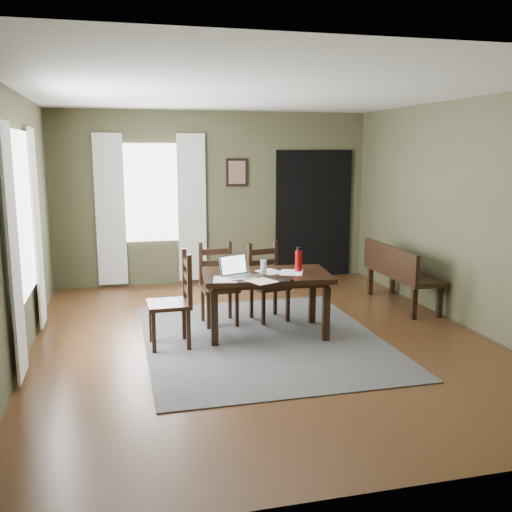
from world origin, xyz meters
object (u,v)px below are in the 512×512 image
object	(u,v)px
chair_end	(174,301)
laptop	(237,271)
water_bottle	(299,260)
bench	(398,270)
dining_table	(266,281)
chair_back_left	(218,285)
chair_back_right	(268,283)

from	to	relation	value
chair_end	laptop	size ratio (longest dim) A/B	2.39
chair_end	laptop	distance (m)	0.76
chair_end	water_bottle	distance (m)	1.50
bench	water_bottle	bearing A→B (deg)	114.16
dining_table	chair_end	size ratio (longest dim) A/B	1.47
dining_table	bench	size ratio (longest dim) A/B	1.02
chair_end	dining_table	bearing A→B (deg)	97.38
bench	laptop	distance (m)	2.59
chair_back_left	bench	size ratio (longest dim) A/B	0.66
dining_table	chair_end	xyz separation A→B (m)	(-1.07, -0.16, -0.13)
dining_table	water_bottle	bearing A→B (deg)	7.30
bench	laptop	bearing A→B (deg)	109.73
dining_table	laptop	size ratio (longest dim) A/B	3.50
dining_table	chair_back_left	size ratio (longest dim) A/B	1.54
dining_table	laptop	xyz separation A→B (m)	(-0.37, -0.11, 0.15)
chair_back_right	water_bottle	xyz separation A→B (m)	(0.22, -0.55, 0.38)
chair_end	bench	size ratio (longest dim) A/B	0.69
chair_back_right	bench	xyz separation A→B (m)	(1.89, 0.20, 0.03)
bench	water_bottle	size ratio (longest dim) A/B	5.25
chair_end	bench	bearing A→B (deg)	105.41
chair_back_left	laptop	xyz separation A→B (m)	(0.09, -0.67, 0.30)
water_bottle	dining_table	bearing A→B (deg)	-178.89
bench	laptop	xyz separation A→B (m)	(-2.42, -0.87, 0.29)
laptop	chair_back_left	bearing A→B (deg)	75.98
bench	chair_back_right	bearing A→B (deg)	95.93
chair_end	water_bottle	bearing A→B (deg)	95.51
dining_table	water_bottle	size ratio (longest dim) A/B	5.35
bench	chair_back_left	bearing A→B (deg)	94.58
laptop	water_bottle	distance (m)	0.76
chair_end	laptop	xyz separation A→B (m)	(0.70, 0.04, 0.28)
chair_back_left	bench	xyz separation A→B (m)	(2.52, 0.20, 0.02)
chair_back_right	bench	distance (m)	1.90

